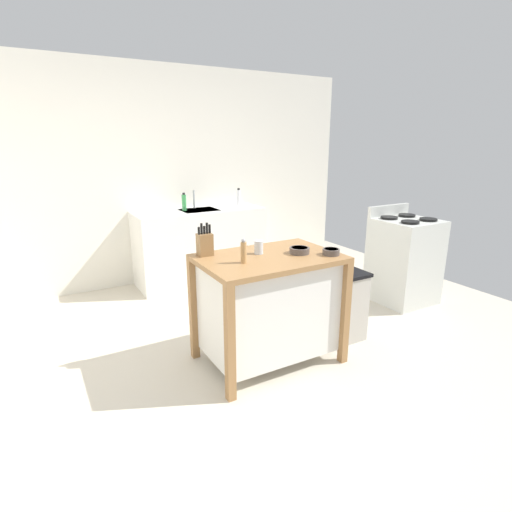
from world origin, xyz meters
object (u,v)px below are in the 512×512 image
drinking_cup (259,247)px  sink_faucet (194,199)px  stove (404,260)px  bottle_hand_soap (184,202)px  bottle_dish_soap (239,197)px  kitchen_island (269,303)px  knife_block (205,244)px  bowl_stoneware_deep (331,252)px  bowl_ceramic_small (299,250)px  pepper_grinder (244,251)px  trash_bin (345,306)px

drinking_cup → sink_faucet: size_ratio=0.47×
stove → bottle_hand_soap: bearing=137.2°
bottle_hand_soap → bottle_dish_soap: same height
kitchen_island → knife_block: knife_block is taller
bowl_stoneware_deep → bottle_dish_soap: size_ratio=0.61×
sink_faucet → bottle_hand_soap: 0.22m
bowl_ceramic_small → pepper_grinder: size_ratio=0.87×
bowl_stoneware_deep → stove: bearing=20.1°
sink_faucet → bottle_hand_soap: (-0.18, -0.13, -0.01)m
kitchen_island → bottle_dish_soap: (0.87, 2.18, 0.52)m
drinking_cup → trash_bin: (0.81, -0.13, -0.62)m
bowl_ceramic_small → bottle_hand_soap: (-0.16, 2.14, 0.11)m
knife_block → drinking_cup: 0.42m
bowl_stoneware_deep → sink_faucet: (-0.17, 2.42, 0.12)m
pepper_grinder → bottle_dish_soap: (1.13, 2.24, 0.05)m
kitchen_island → bottle_dish_soap: 2.41m
bottle_hand_soap → stove: bearing=-42.8°
drinking_cup → stove: size_ratio=0.10×
bottle_hand_soap → pepper_grinder: bearing=-98.9°
kitchen_island → bottle_dish_soap: bottle_dish_soap is taller
knife_block → bottle_hand_soap: size_ratio=1.18×
knife_block → stove: knife_block is taller
knife_block → trash_bin: bearing=-13.9°
bowl_ceramic_small → bottle_hand_soap: bottle_hand_soap is taller
trash_bin → sink_faucet: (-0.51, 2.25, 0.71)m
bowl_stoneware_deep → bottle_dish_soap: bearing=79.6°
bowl_stoneware_deep → bottle_hand_soap: bottle_hand_soap is taller
bowl_stoneware_deep → drinking_cup: drinking_cup is taller
knife_block → trash_bin: knife_block is taller
drinking_cup → pepper_grinder: 0.27m
bowl_ceramic_small → trash_bin: 0.79m
pepper_grinder → bowl_ceramic_small: bearing=0.6°
stove → knife_block: bearing=-177.9°
drinking_cup → bottle_dish_soap: bottle_dish_soap is taller
kitchen_island → drinking_cup: size_ratio=10.26×
kitchen_island → stove: 1.99m
sink_faucet → bottle_dish_soap: size_ratio=1.02×
kitchen_island → sink_faucet: sink_faucet is taller
bowl_ceramic_small → sink_faucet: 2.27m
bottle_dish_soap → bottle_hand_soap: bearing=-173.1°
bowl_stoneware_deep → bowl_ceramic_small: bearing=140.7°
bowl_ceramic_small → trash_bin: size_ratio=0.25×
kitchen_island → trash_bin: bearing=-2.4°
pepper_grinder → sink_faucet: (0.51, 2.27, 0.06)m
sink_faucet → bottle_hand_soap: size_ratio=1.02×
drinking_cup → bottle_hand_soap: size_ratio=0.49×
trash_bin → bottle_dish_soap: bottle_dish_soap is taller
drinking_cup → bottle_hand_soap: bearing=86.5°
kitchen_island → bottle_hand_soap: 2.15m
bottle_hand_soap → stove: bottle_hand_soap is taller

